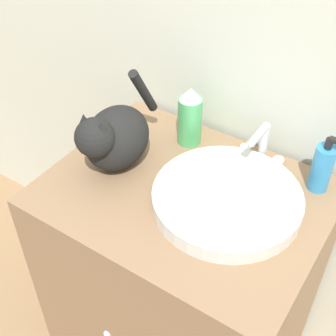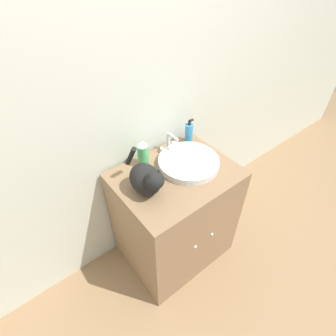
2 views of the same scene
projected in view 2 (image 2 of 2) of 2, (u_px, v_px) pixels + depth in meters
name	position (u px, v px, depth m)	size (l,w,h in m)	color
ground_plane	(198.00, 274.00, 2.03)	(8.00, 8.00, 0.00)	#997551
wall_back	(142.00, 95.00, 1.57)	(6.00, 0.05, 2.50)	silver
vanity_cabinet	(175.00, 216.00, 1.92)	(0.76, 0.60, 0.85)	#8C6B4C
sink_basin	(189.00, 162.00, 1.69)	(0.39, 0.39, 0.04)	silver
faucet	(169.00, 143.00, 1.78)	(0.14, 0.11, 0.14)	silver
cat	(147.00, 179.00, 1.46)	(0.17, 0.34, 0.26)	black
soap_bottle	(189.00, 133.00, 1.85)	(0.06, 0.06, 0.18)	#338CCC
spray_bottle	(143.00, 154.00, 1.64)	(0.07, 0.07, 0.19)	#4CB266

